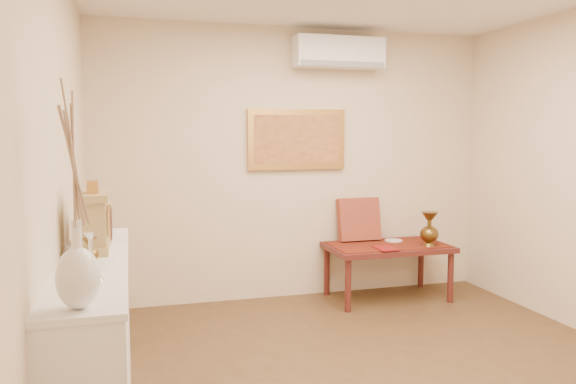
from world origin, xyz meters
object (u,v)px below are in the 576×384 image
object	(u,v)px
wooden_chest	(99,222)
low_table	(388,251)
mantel_clock	(94,221)
brass_urn_tall	(429,225)
white_vase	(75,196)
display_ledge	(96,346)

from	to	relation	value
wooden_chest	low_table	xyz separation A→B (m)	(2.66, 1.35, -0.62)
mantel_clock	low_table	world-z (taller)	mantel_clock
low_table	brass_urn_tall	bearing A→B (deg)	-28.77
brass_urn_tall	mantel_clock	xyz separation A→B (m)	(-3.02, -1.47, 0.39)
brass_urn_tall	wooden_chest	bearing A→B (deg)	-158.95
white_vase	display_ledge	bearing A→B (deg)	90.20
brass_urn_tall	low_table	size ratio (longest dim) A/B	0.34
white_vase	wooden_chest	world-z (taller)	white_vase
brass_urn_tall	low_table	bearing A→B (deg)	151.23
white_vase	brass_urn_tall	world-z (taller)	white_vase
display_ledge	low_table	xyz separation A→B (m)	(2.67, 1.88, -0.01)
brass_urn_tall	wooden_chest	distance (m)	3.25
white_vase	low_table	size ratio (longest dim) A/B	0.74
display_ledge	mantel_clock	world-z (taller)	mantel_clock
display_ledge	white_vase	bearing A→B (deg)	-89.80
brass_urn_tall	low_table	distance (m)	0.49
display_ledge	wooden_chest	size ratio (longest dim) A/B	8.28
display_ledge	wooden_chest	world-z (taller)	wooden_chest
wooden_chest	low_table	size ratio (longest dim) A/B	0.20
white_vase	display_ledge	xyz separation A→B (m)	(-0.00, 0.90, -0.93)
display_ledge	mantel_clock	size ratio (longest dim) A/B	4.93
display_ledge	wooden_chest	xyz separation A→B (m)	(0.01, 0.53, 0.61)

